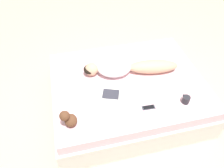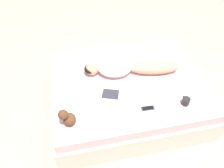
{
  "view_description": "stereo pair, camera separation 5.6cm",
  "coord_description": "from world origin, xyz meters",
  "px_view_note": "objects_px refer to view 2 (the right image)",
  "views": [
    {
      "loc": [
        -1.93,
        0.68,
        2.51
      ],
      "look_at": [
        -0.07,
        0.23,
        0.56
      ],
      "focal_mm": 35.0,
      "sensor_mm": 36.0,
      "label": 1
    },
    {
      "loc": [
        -1.94,
        0.62,
        2.51
      ],
      "look_at": [
        -0.07,
        0.23,
        0.56
      ],
      "focal_mm": 35.0,
      "sensor_mm": 36.0,
      "label": 2
    }
  ],
  "objects_px": {
    "person": "(127,68)",
    "open_magazine": "(109,102)",
    "cell_phone": "(148,108)",
    "coffee_mug": "(186,101)"
  },
  "relations": [
    {
      "from": "open_magazine",
      "to": "coffee_mug",
      "type": "height_order",
      "value": "coffee_mug"
    },
    {
      "from": "open_magazine",
      "to": "cell_phone",
      "type": "xyz_separation_m",
      "value": [
        -0.19,
        -0.42,
        0.0
      ]
    },
    {
      "from": "person",
      "to": "cell_phone",
      "type": "bearing_deg",
      "value": -162.79
    },
    {
      "from": "person",
      "to": "coffee_mug",
      "type": "distance_m",
      "value": 0.85
    },
    {
      "from": "person",
      "to": "open_magazine",
      "type": "height_order",
      "value": "person"
    },
    {
      "from": "person",
      "to": "cell_phone",
      "type": "relative_size",
      "value": 8.13
    },
    {
      "from": "open_magazine",
      "to": "person",
      "type": "bearing_deg",
      "value": -16.78
    },
    {
      "from": "person",
      "to": "cell_phone",
      "type": "xyz_separation_m",
      "value": [
        -0.64,
        -0.09,
        -0.09
      ]
    },
    {
      "from": "person",
      "to": "open_magazine",
      "type": "relative_size",
      "value": 2.25
    },
    {
      "from": "person",
      "to": "open_magazine",
      "type": "xyz_separation_m",
      "value": [
        -0.45,
        0.33,
        -0.09
      ]
    }
  ]
}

